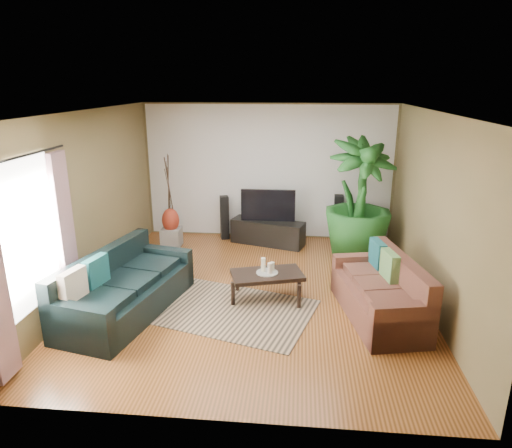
# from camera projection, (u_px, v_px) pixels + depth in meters

# --- Properties ---
(floor) EXTENTS (5.50, 5.50, 0.00)m
(floor) POSITION_uv_depth(u_px,v_px,m) (255.00, 294.00, 6.95)
(floor) COLOR #955226
(floor) RESTS_ON ground
(ceiling) EXTENTS (5.50, 5.50, 0.00)m
(ceiling) POSITION_uv_depth(u_px,v_px,m) (255.00, 112.00, 6.14)
(ceiling) COLOR white
(ceiling) RESTS_ON ground
(wall_back) EXTENTS (5.00, 0.00, 5.00)m
(wall_back) POSITION_uv_depth(u_px,v_px,m) (268.00, 172.00, 9.16)
(wall_back) COLOR brown
(wall_back) RESTS_ON ground
(wall_front) EXTENTS (5.00, 0.00, 5.00)m
(wall_front) POSITION_uv_depth(u_px,v_px,m) (223.00, 292.00, 3.94)
(wall_front) COLOR brown
(wall_front) RESTS_ON ground
(wall_left) EXTENTS (0.00, 5.50, 5.50)m
(wall_left) POSITION_uv_depth(u_px,v_px,m) (88.00, 204.00, 6.78)
(wall_left) COLOR brown
(wall_left) RESTS_ON ground
(wall_right) EXTENTS (0.00, 5.50, 5.50)m
(wall_right) POSITION_uv_depth(u_px,v_px,m) (434.00, 213.00, 6.32)
(wall_right) COLOR brown
(wall_right) RESTS_ON ground
(backwall_panel) EXTENTS (4.90, 0.00, 4.90)m
(backwall_panel) POSITION_uv_depth(u_px,v_px,m) (268.00, 172.00, 9.15)
(backwall_panel) COLOR white
(backwall_panel) RESTS_ON ground
(window_pane) EXTENTS (0.00, 1.80, 1.80)m
(window_pane) POSITION_uv_depth(u_px,v_px,m) (27.00, 235.00, 5.24)
(window_pane) COLOR white
(window_pane) RESTS_ON ground
(curtain_far) EXTENTS (0.08, 0.35, 2.20)m
(curtain_far) POSITION_uv_depth(u_px,v_px,m) (66.00, 235.00, 6.02)
(curtain_far) COLOR gray
(curtain_far) RESTS_ON ground
(curtain_rod) EXTENTS (0.03, 1.90, 0.03)m
(curtain_rod) POSITION_uv_depth(u_px,v_px,m) (19.00, 157.00, 4.97)
(curtain_rod) COLOR black
(curtain_rod) RESTS_ON ground
(sofa_left) EXTENTS (1.41, 2.36, 0.85)m
(sofa_left) POSITION_uv_depth(u_px,v_px,m) (127.00, 284.00, 6.28)
(sofa_left) COLOR black
(sofa_left) RESTS_ON floor
(sofa_right) EXTENTS (1.16, 1.91, 0.85)m
(sofa_right) POSITION_uv_depth(u_px,v_px,m) (379.00, 288.00, 6.15)
(sofa_right) COLOR #572F24
(sofa_right) RESTS_ON floor
(area_rug) EXTENTS (2.48, 2.06, 0.01)m
(area_rug) POSITION_uv_depth(u_px,v_px,m) (233.00, 311.00, 6.42)
(area_rug) COLOR #A1815E
(area_rug) RESTS_ON floor
(coffee_table) EXTENTS (1.14, 0.83, 0.42)m
(coffee_table) POSITION_uv_depth(u_px,v_px,m) (267.00, 286.00, 6.71)
(coffee_table) COLOR black
(coffee_table) RESTS_ON floor
(candle_tray) EXTENTS (0.32, 0.32, 0.01)m
(candle_tray) POSITION_uv_depth(u_px,v_px,m) (267.00, 272.00, 6.65)
(candle_tray) COLOR gray
(candle_tray) RESTS_ON coffee_table
(candle_tall) EXTENTS (0.07, 0.07, 0.21)m
(candle_tall) POSITION_uv_depth(u_px,v_px,m) (263.00, 265.00, 6.65)
(candle_tall) COLOR white
(candle_tall) RESTS_ON candle_tray
(candle_mid) EXTENTS (0.07, 0.07, 0.16)m
(candle_mid) POSITION_uv_depth(u_px,v_px,m) (270.00, 268.00, 6.58)
(candle_mid) COLOR beige
(candle_mid) RESTS_ON candle_tray
(candle_short) EXTENTS (0.07, 0.07, 0.13)m
(candle_short) POSITION_uv_depth(u_px,v_px,m) (272.00, 266.00, 6.68)
(candle_short) COLOR beige
(candle_short) RESTS_ON candle_tray
(tv_stand) EXTENTS (1.50, 0.84, 0.48)m
(tv_stand) POSITION_uv_depth(u_px,v_px,m) (268.00, 232.00, 9.01)
(tv_stand) COLOR black
(tv_stand) RESTS_ON floor
(television) EXTENTS (1.06, 0.06, 0.62)m
(television) POSITION_uv_depth(u_px,v_px,m) (268.00, 205.00, 8.87)
(television) COLOR black
(television) RESTS_ON tv_stand
(speaker_left) EXTENTS (0.21, 0.22, 0.89)m
(speaker_left) POSITION_uv_depth(u_px,v_px,m) (225.00, 218.00, 9.27)
(speaker_left) COLOR black
(speaker_left) RESTS_ON floor
(speaker_right) EXTENTS (0.17, 0.19, 0.96)m
(speaker_right) POSITION_uv_depth(u_px,v_px,m) (338.00, 219.00, 9.05)
(speaker_right) COLOR black
(speaker_right) RESTS_ON floor
(potted_plant) EXTENTS (1.62, 1.62, 2.17)m
(potted_plant) POSITION_uv_depth(u_px,v_px,m) (359.00, 199.00, 8.12)
(potted_plant) COLOR #1C541D
(potted_plant) RESTS_ON floor
(plant_pot) EXTENTS (0.40, 0.40, 0.31)m
(plant_pot) POSITION_uv_depth(u_px,v_px,m) (355.00, 248.00, 8.40)
(plant_pot) COLOR black
(plant_pot) RESTS_ON floor
(pedestal) EXTENTS (0.37, 0.37, 0.36)m
(pedestal) POSITION_uv_depth(u_px,v_px,m) (172.00, 237.00, 8.91)
(pedestal) COLOR gray
(pedestal) RESTS_ON floor
(vase) EXTENTS (0.33, 0.33, 0.47)m
(vase) POSITION_uv_depth(u_px,v_px,m) (171.00, 220.00, 8.81)
(vase) COLOR maroon
(vase) RESTS_ON pedestal
(side_table) EXTENTS (0.61, 0.61, 0.53)m
(side_table) POSITION_uv_depth(u_px,v_px,m) (118.00, 265.00, 7.35)
(side_table) COLOR brown
(side_table) RESTS_ON floor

